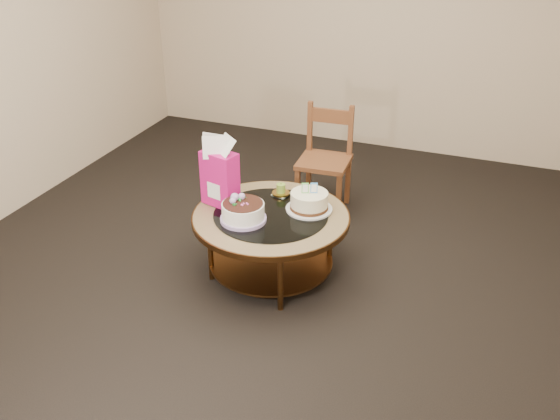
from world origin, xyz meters
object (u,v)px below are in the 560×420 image
at_px(gift_bag, 220,171).
at_px(dining_chair, 325,159).
at_px(coffee_table, 271,225).
at_px(decorated_cake, 243,212).
at_px(cream_cake, 309,202).

xyz_separation_m(gift_bag, dining_chair, (0.40, 1.03, -0.27)).
relative_size(coffee_table, decorated_cake, 3.49).
distance_m(decorated_cake, cream_cake, 0.44).
relative_size(gift_bag, dining_chair, 0.57).
bearing_deg(cream_cake, dining_chair, 77.80).
relative_size(coffee_table, dining_chair, 1.23).
height_order(coffee_table, dining_chair, dining_chair).
xyz_separation_m(coffee_table, gift_bag, (-0.36, 0.01, 0.31)).
height_order(coffee_table, decorated_cake, decorated_cake).
xyz_separation_m(decorated_cake, gift_bag, (-0.23, 0.16, 0.18)).
bearing_deg(gift_bag, dining_chair, 84.33).
bearing_deg(coffee_table, dining_chair, 87.96).
distance_m(coffee_table, dining_chair, 1.05).
height_order(cream_cake, dining_chair, dining_chair).
bearing_deg(decorated_cake, cream_cake, 39.68).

